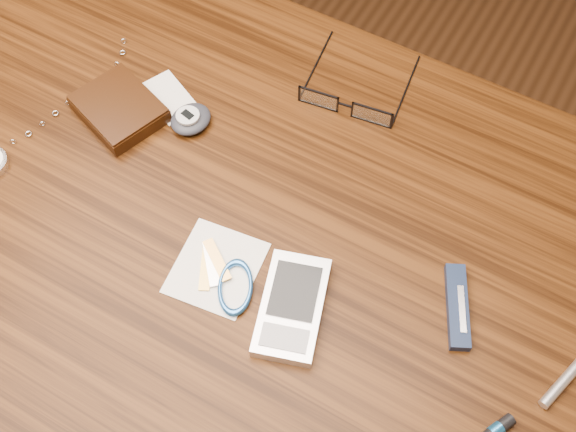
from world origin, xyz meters
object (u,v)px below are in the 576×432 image
Objects in this scene: pedometer at (190,119)px; wallet_and_card at (120,108)px; desk at (239,255)px; pda_phone at (292,307)px; eyeglasses at (347,103)px; pocket_knife at (457,307)px; notepad_keys at (226,278)px.

wallet_and_card is at bearing -160.42° from pedometer.
desk is 0.18m from pda_phone.
eyeglasses is 1.08× the size of pda_phone.
pocket_knife is at bearing -38.87° from eyeglasses.
pedometer reaches higher than notepad_keys.
eyeglasses is at bearing 36.18° from pedometer.
pocket_knife is at bearing -9.97° from pedometer.
desk is 6.66× the size of eyeglasses.
desk is at bearing -15.94° from wallet_and_card.
desk is 0.19m from pedometer.
eyeglasses is 2.33× the size of pedometer.
notepad_keys is at bearing -28.78° from wallet_and_card.
eyeglasses is at bearing 141.13° from pocket_knife.
eyeglasses reaches higher than wallet_and_card.
eyeglasses is at bearing 30.97° from wallet_and_card.
pda_phone is (0.08, -0.28, -0.00)m from eyeglasses.
eyeglasses is (0.25, 0.15, 0.00)m from wallet_and_card.
eyeglasses reaches higher than notepad_keys.
desk is 7.98× the size of notepad_keys.
pedometer is (-0.16, -0.12, -0.00)m from eyeglasses.
notepad_keys is at bearing -158.49° from pocket_knife.
eyeglasses is (0.04, 0.21, 0.11)m from desk.
wallet_and_card is at bearing 151.22° from notepad_keys.
desk is 6.54× the size of wallet_and_card.
desk is at bearing 149.31° from pda_phone.
wallet_and_card is (-0.21, 0.06, 0.11)m from desk.
wallet_and_card is 0.28m from notepad_keys.
desk is 0.13m from notepad_keys.
pocket_knife is (0.24, 0.10, 0.00)m from notepad_keys.
pda_phone reaches higher than desk.
eyeglasses is 0.29m from notepad_keys.
notepad_keys is at bearing -46.55° from pedometer.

